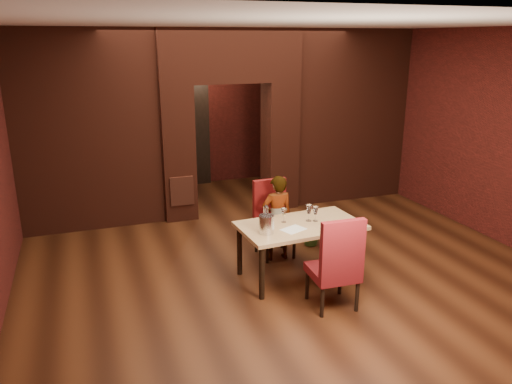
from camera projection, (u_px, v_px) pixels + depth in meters
floor at (270, 252)px, 7.38m from camera, size 8.00×8.00×0.00m
ceiling at (272, 24)px, 6.43m from camera, size 7.00×8.00×0.04m
wall_back at (202, 109)px, 10.50m from camera, size 7.00×0.04×3.20m
wall_front at (490, 264)px, 3.31m from camera, size 7.00×0.04×3.20m
wall_right at (474, 131)px, 8.03m from camera, size 0.04×8.00×3.20m
pillar_left at (177, 153)px, 8.53m from camera, size 0.55×0.55×2.30m
pillar_right at (280, 145)px, 9.14m from camera, size 0.55×0.55×2.30m
lintel at (229, 56)px, 8.36m from camera, size 2.45×0.55×0.90m
wing_wall_left at (88, 132)px, 7.95m from camera, size 2.28×0.35×3.20m
wing_wall_right at (349, 117)px, 9.46m from camera, size 2.28×0.35×3.20m
vent_panel at (182, 191)px, 8.45m from camera, size 0.40×0.03×0.50m
rear_door at (185, 136)px, 10.49m from camera, size 0.90×0.08×2.10m
rear_door_frame at (186, 137)px, 10.45m from camera, size 1.02×0.04×2.22m
dining_table at (300, 250)px, 6.54m from camera, size 1.63×0.99×0.74m
chair_far at (275, 220)px, 7.13m from camera, size 0.52×0.52×1.09m
chair_near at (333, 261)px, 5.76m from camera, size 0.54×0.54×1.14m
person_seated at (277, 218)px, 7.00m from camera, size 0.45×0.30×1.23m
wine_glass_a at (284, 215)px, 6.47m from camera, size 0.08×0.08×0.19m
wine_glass_b at (309, 213)px, 6.51m from camera, size 0.09×0.09×0.22m
wine_glass_c at (315, 214)px, 6.51m from camera, size 0.08×0.08×0.20m
tasting_sheet at (293, 229)px, 6.25m from camera, size 0.35×0.31×0.00m
wine_bucket at (267, 224)px, 6.10m from camera, size 0.19×0.19×0.23m
water_bottle at (266, 216)px, 6.33m from camera, size 0.06×0.06×0.28m
potted_plant at (312, 230)px, 7.59m from camera, size 0.47×0.43×0.46m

